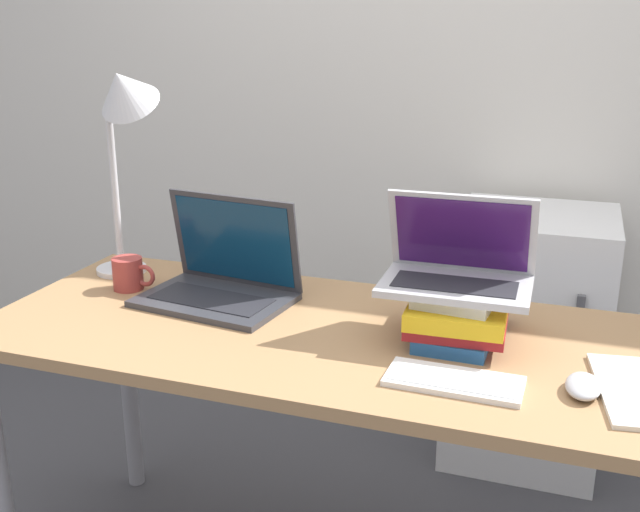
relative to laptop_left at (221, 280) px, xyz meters
name	(u,v)px	position (x,y,z in m)	size (l,w,h in m)	color
wall_back	(445,51)	(0.35, 1.15, 0.53)	(8.00, 0.05, 2.70)	silver
desk	(337,363)	(0.35, -0.11, -0.13)	(1.68, 0.69, 0.77)	#9E754C
laptop_left	(221,280)	(0.00, 0.00, 0.00)	(0.40, 0.30, 0.26)	#333338
book_stack	(459,313)	(0.62, -0.05, 0.01)	(0.23, 0.29, 0.12)	#235693
laptop_on_books	(458,268)	(0.61, -0.05, 0.11)	(0.33, 0.22, 0.21)	#B2B2B7
wireless_keyboard	(454,381)	(0.65, -0.28, -0.05)	(0.27, 0.13, 0.01)	white
mouse	(583,386)	(0.89, -0.24, -0.04)	(0.07, 0.11, 0.03)	#B2B2B7
mug	(129,274)	(-0.27, -0.01, -0.01)	(0.12, 0.08, 0.09)	#9E3833
desk_lamp	(123,114)	(-0.30, 0.07, 0.40)	(0.23, 0.20, 0.61)	silver
mini_fridge	(528,337)	(0.74, 0.81, -0.39)	(0.50, 0.51, 0.86)	white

